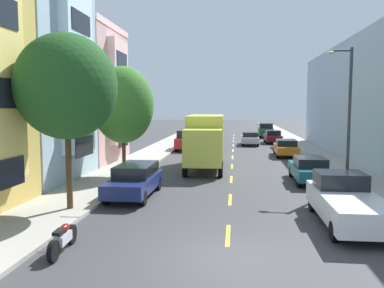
% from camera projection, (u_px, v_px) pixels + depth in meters
% --- Properties ---
extents(ground_plane, '(160.00, 160.00, 0.00)m').
position_uv_depth(ground_plane, '(233.00, 147.00, 40.71)').
color(ground_plane, '#38383A').
extents(sidewalk_left, '(3.20, 120.00, 0.14)m').
position_uv_depth(sidewalk_left, '(162.00, 148.00, 39.50)').
color(sidewalk_left, '#A39E93').
rests_on(sidewalk_left, ground_plane).
extents(sidewalk_right, '(3.20, 120.00, 0.14)m').
position_uv_depth(sidewalk_right, '(307.00, 150.00, 37.95)').
color(sidewalk_right, '#A39E93').
rests_on(sidewalk_right, ground_plane).
extents(lane_centerline_dashes, '(0.14, 47.20, 0.01)m').
position_uv_depth(lane_centerline_dashes, '(233.00, 154.00, 35.27)').
color(lane_centerline_dashes, yellow).
rests_on(lane_centerline_dashes, ground_plane).
extents(townhouse_third_rose, '(12.27, 7.43, 10.21)m').
position_uv_depth(townhouse_third_rose, '(42.00, 97.00, 29.85)').
color(townhouse_third_rose, '#CC9E9E').
rests_on(townhouse_third_rose, ground_plane).
extents(street_tree_nearest, '(3.97, 3.97, 6.95)m').
position_uv_depth(street_tree_nearest, '(66.00, 87.00, 15.43)').
color(street_tree_nearest, '#47331E').
rests_on(street_tree_nearest, sidewalk_left).
extents(street_tree_second, '(3.63, 3.63, 6.45)m').
position_uv_depth(street_tree_second, '(123.00, 105.00, 23.22)').
color(street_tree_second, '#47331E').
rests_on(street_tree_second, sidewalk_left).
extents(street_lamp, '(1.35, 0.28, 7.10)m').
position_uv_depth(street_lamp, '(347.00, 106.00, 20.45)').
color(street_lamp, '#38383D').
rests_on(street_lamp, sidewalk_right).
extents(delivery_box_truck, '(2.60, 7.76, 3.61)m').
position_uv_depth(delivery_box_truck, '(205.00, 139.00, 26.67)').
color(delivery_box_truck, '#D8D84C').
rests_on(delivery_box_truck, ground_plane).
extents(parked_suv_red, '(2.05, 4.84, 1.93)m').
position_uv_depth(parked_suv_red, '(187.00, 140.00, 38.17)').
color(parked_suv_red, '#AD1E1E').
rests_on(parked_suv_red, ground_plane).
extents(parked_sedan_sky, '(1.93, 4.55, 1.43)m').
position_uv_depth(parked_sedan_sky, '(200.00, 132.00, 52.39)').
color(parked_sedan_sky, '#7A9EC6').
rests_on(parked_sedan_sky, ground_plane).
extents(parked_sedan_orange, '(1.90, 4.54, 1.43)m').
position_uv_depth(parked_sedan_orange, '(286.00, 147.00, 33.36)').
color(parked_sedan_orange, orange).
rests_on(parked_sedan_orange, ground_plane).
extents(parked_hatchback_burgundy, '(1.84, 4.04, 1.50)m').
position_uv_depth(parked_hatchback_burgundy, '(273.00, 137.00, 44.96)').
color(parked_hatchback_burgundy, maroon).
rests_on(parked_hatchback_burgundy, ground_plane).
extents(parked_pickup_white, '(2.00, 5.30, 1.73)m').
position_uv_depth(parked_pickup_white, '(347.00, 201.00, 14.16)').
color(parked_pickup_white, silver).
rests_on(parked_pickup_white, ground_plane).
extents(parked_suv_forest, '(2.05, 4.84, 1.93)m').
position_uv_depth(parked_suv_forest, '(266.00, 130.00, 53.57)').
color(parked_suv_forest, '#194C28').
rests_on(parked_suv_forest, ground_plane).
extents(parked_sedan_teal, '(1.84, 4.52, 1.43)m').
position_uv_depth(parked_sedan_teal, '(310.00, 169.00, 21.96)').
color(parked_sedan_teal, '#195B60').
rests_on(parked_sedan_teal, ground_plane).
extents(parked_wagon_navy, '(1.86, 4.71, 1.50)m').
position_uv_depth(parked_wagon_navy, '(135.00, 179.00, 18.55)').
color(parked_wagon_navy, navy).
rests_on(parked_wagon_navy, ground_plane).
extents(parked_suv_black, '(1.97, 4.81, 1.93)m').
position_uv_depth(parked_suv_black, '(206.00, 127.00, 61.84)').
color(parked_suv_black, black).
rests_on(parked_suv_black, ground_plane).
extents(moving_silver_sedan, '(1.80, 4.50, 1.43)m').
position_uv_depth(moving_silver_sedan, '(250.00, 138.00, 42.93)').
color(moving_silver_sedan, '#B2B5BA').
rests_on(moving_silver_sedan, ground_plane).
extents(parked_motorcycle, '(0.62, 2.05, 0.90)m').
position_uv_depth(parked_motorcycle, '(63.00, 238.00, 11.44)').
color(parked_motorcycle, black).
rests_on(parked_motorcycle, ground_plane).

